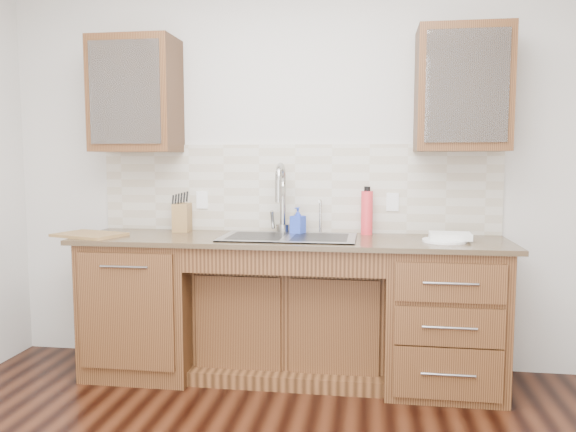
# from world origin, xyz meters

# --- Properties ---
(wall_back) EXTENTS (4.00, 0.10, 2.70)m
(wall_back) POSITION_xyz_m (0.00, 1.80, 1.35)
(wall_back) COLOR silver
(wall_back) RESTS_ON ground
(base_cabinet_left) EXTENTS (0.70, 0.62, 0.88)m
(base_cabinet_left) POSITION_xyz_m (-0.95, 1.44, 0.44)
(base_cabinet_left) COLOR #593014
(base_cabinet_left) RESTS_ON ground
(base_cabinet_center) EXTENTS (1.20, 0.44, 0.70)m
(base_cabinet_center) POSITION_xyz_m (0.00, 1.53, 0.35)
(base_cabinet_center) COLOR #593014
(base_cabinet_center) RESTS_ON ground
(base_cabinet_right) EXTENTS (0.70, 0.62, 0.88)m
(base_cabinet_right) POSITION_xyz_m (0.95, 1.44, 0.44)
(base_cabinet_right) COLOR #593014
(base_cabinet_right) RESTS_ON ground
(countertop) EXTENTS (2.70, 0.65, 0.03)m
(countertop) POSITION_xyz_m (0.00, 1.43, 0.90)
(countertop) COLOR #84705B
(countertop) RESTS_ON base_cabinet_left
(backsplash) EXTENTS (2.70, 0.02, 0.59)m
(backsplash) POSITION_xyz_m (0.00, 1.74, 1.21)
(backsplash) COLOR beige
(backsplash) RESTS_ON wall_back
(sink) EXTENTS (0.84, 0.46, 0.19)m
(sink) POSITION_xyz_m (0.00, 1.41, 0.83)
(sink) COLOR #9E9EA5
(sink) RESTS_ON countertop
(faucet) EXTENTS (0.04, 0.04, 0.40)m
(faucet) POSITION_xyz_m (-0.07, 1.64, 1.11)
(faucet) COLOR #999993
(faucet) RESTS_ON countertop
(filter_tap) EXTENTS (0.02, 0.02, 0.24)m
(filter_tap) POSITION_xyz_m (0.18, 1.65, 1.03)
(filter_tap) COLOR #999993
(filter_tap) RESTS_ON countertop
(upper_cabinet_left) EXTENTS (0.55, 0.34, 0.75)m
(upper_cabinet_left) POSITION_xyz_m (-1.05, 1.58, 1.83)
(upper_cabinet_left) COLOR #593014
(upper_cabinet_left) RESTS_ON wall_back
(upper_cabinet_right) EXTENTS (0.55, 0.34, 0.75)m
(upper_cabinet_right) POSITION_xyz_m (1.05, 1.58, 1.83)
(upper_cabinet_right) COLOR #593014
(upper_cabinet_right) RESTS_ON wall_back
(outlet_left) EXTENTS (0.08, 0.01, 0.12)m
(outlet_left) POSITION_xyz_m (-0.65, 1.73, 1.12)
(outlet_left) COLOR white
(outlet_left) RESTS_ON backsplash
(outlet_right) EXTENTS (0.08, 0.01, 0.12)m
(outlet_right) POSITION_xyz_m (0.65, 1.73, 1.12)
(outlet_right) COLOR white
(outlet_right) RESTS_ON backsplash
(soap_bottle) EXTENTS (0.11, 0.11, 0.18)m
(soap_bottle) POSITION_xyz_m (0.04, 1.60, 1.00)
(soap_bottle) COLOR blue
(soap_bottle) RESTS_ON countertop
(water_bottle) EXTENTS (0.10, 0.10, 0.28)m
(water_bottle) POSITION_xyz_m (0.48, 1.65, 1.05)
(water_bottle) COLOR #EE313B
(water_bottle) RESTS_ON countertop
(plate) EXTENTS (0.30, 0.30, 0.01)m
(plate) POSITION_xyz_m (0.95, 1.39, 0.92)
(plate) COLOR white
(plate) RESTS_ON countertop
(dish_towel) EXTENTS (0.25, 0.19, 0.04)m
(dish_towel) POSITION_xyz_m (0.98, 1.40, 0.94)
(dish_towel) COLOR white
(dish_towel) RESTS_ON plate
(knife_block) EXTENTS (0.12, 0.18, 0.19)m
(knife_block) POSITION_xyz_m (-0.77, 1.65, 1.01)
(knife_block) COLOR #9C704D
(knife_block) RESTS_ON countertop
(cutting_board) EXTENTS (0.48, 0.40, 0.02)m
(cutting_board) POSITION_xyz_m (-1.28, 1.32, 0.92)
(cutting_board) COLOR brown
(cutting_board) RESTS_ON countertop
(cup_left_a) EXTENTS (0.13, 0.13, 0.10)m
(cup_left_a) POSITION_xyz_m (-1.09, 1.58, 1.77)
(cup_left_a) COLOR white
(cup_left_a) RESTS_ON upper_cabinet_left
(cup_left_b) EXTENTS (0.12, 0.12, 0.09)m
(cup_left_b) POSITION_xyz_m (-0.94, 1.58, 1.77)
(cup_left_b) COLOR white
(cup_left_b) RESTS_ON upper_cabinet_left
(cup_right_a) EXTENTS (0.14, 0.14, 0.10)m
(cup_right_a) POSITION_xyz_m (0.93, 1.58, 1.77)
(cup_right_a) COLOR white
(cup_right_a) RESTS_ON upper_cabinet_right
(cup_right_b) EXTENTS (0.12, 0.12, 0.09)m
(cup_right_b) POSITION_xyz_m (1.11, 1.58, 1.77)
(cup_right_b) COLOR white
(cup_right_b) RESTS_ON upper_cabinet_right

